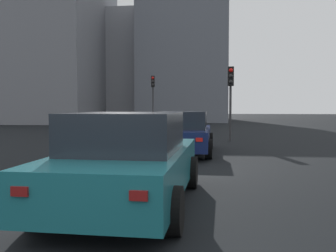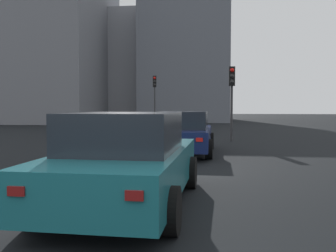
{
  "view_description": "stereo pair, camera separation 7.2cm",
  "coord_description": "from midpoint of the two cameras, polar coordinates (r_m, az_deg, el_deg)",
  "views": [
    {
      "loc": [
        -2.74,
        -1.21,
        1.65
      ],
      "look_at": [
        7.15,
        -0.0,
        1.12
      ],
      "focal_mm": 39.3,
      "sensor_mm": 36.0,
      "label": 1
    },
    {
      "loc": [
        -2.73,
        -1.28,
        1.65
      ],
      "look_at": [
        7.15,
        -0.0,
        1.12
      ],
      "focal_mm": 39.3,
      "sensor_mm": 36.0,
      "label": 2
    }
  ],
  "objects": [
    {
      "name": "car_navy_lead",
      "position": [
        12.88,
        2.61,
        -1.09
      ],
      "size": [
        4.54,
        2.08,
        1.48
      ],
      "rotation": [
        0.0,
        0.0,
        -0.01
      ],
      "color": "#141E4C",
      "rests_on": "ground_plane"
    },
    {
      "name": "car_teal_second",
      "position": [
        6.16,
        -6.06,
        -5.38
      ],
      "size": [
        4.52,
        2.16,
        1.55
      ],
      "rotation": [
        0.0,
        0.0,
        -0.02
      ],
      "color": "#19606B",
      "rests_on": "ground_plane"
    },
    {
      "name": "traffic_light_near_left",
      "position": [
        29.36,
        -2.01,
        5.56
      ],
      "size": [
        0.32,
        0.3,
        4.08
      ],
      "rotation": [
        0.0,
        0.0,
        3.25
      ],
      "color": "#2D2D30",
      "rests_on": "ground_plane"
    },
    {
      "name": "traffic_light_near_right",
      "position": [
        17.63,
        9.99,
        5.91
      ],
      "size": [
        0.32,
        0.28,
        3.52
      ],
      "rotation": [
        0.0,
        0.0,
        3.16
      ],
      "color": "#2D2D30",
      "rests_on": "ground_plane"
    },
    {
      "name": "building_facade_left",
      "position": [
        44.21,
        3.18,
        8.97
      ],
      "size": [
        14.54,
        9.41,
        12.43
      ],
      "primitive_type": "cube",
      "color": "slate",
      "rests_on": "ground_plane"
    },
    {
      "name": "building_facade_center",
      "position": [
        45.21,
        -7.14,
        8.88
      ],
      "size": [
        8.39,
        9.02,
        12.51
      ],
      "primitive_type": "cube",
      "color": "gray",
      "rests_on": "ground_plane"
    },
    {
      "name": "building_facade_right",
      "position": [
        41.78,
        -17.4,
        10.98
      ],
      "size": [
        13.74,
        11.03,
        15.02
      ],
      "primitive_type": "cube",
      "color": "slate",
      "rests_on": "ground_plane"
    }
  ]
}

